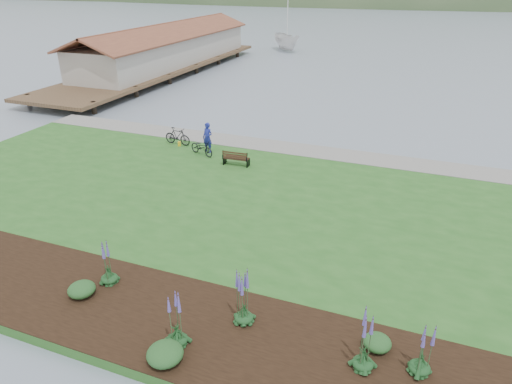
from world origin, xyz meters
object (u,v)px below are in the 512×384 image
person (207,135)px  sailboat (287,51)px  bicycle_a (202,147)px  park_bench (236,158)px

person → sailboat: bearing=113.9°
bicycle_a → sailboat: bearing=31.8°
park_bench → bicycle_a: bearing=158.4°
park_bench → bicycle_a: size_ratio=0.82×
park_bench → person: size_ratio=0.70×
person → bicycle_a: person is taller
person → sailboat: (-8.57, 43.11, -1.50)m
bicycle_a → person: bearing=8.2°
park_bench → sailboat: size_ratio=0.05×
park_bench → person: 2.96m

